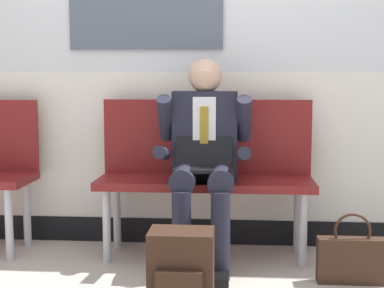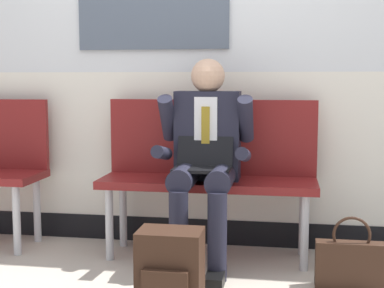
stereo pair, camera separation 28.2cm
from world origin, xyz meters
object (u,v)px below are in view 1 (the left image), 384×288
Objects in this scene: handbag at (352,259)px; backpack at (181,272)px; person_seated at (204,155)px; bench_with_person at (206,165)px.

backpack is at bearing -153.95° from handbag.
person_seated reaches higher than handbag.
bench_with_person reaches higher than handbag.
bench_with_person is 0.23m from person_seated.
backpack reaches higher than handbag.
person_seated is at bearing -90.00° from bench_with_person.
backpack is at bearing -95.57° from person_seated.
bench_with_person is at bearing 85.69° from backpack.
person_seated is 3.16× the size of handbag.
bench_with_person is at bearing 90.00° from person_seated.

